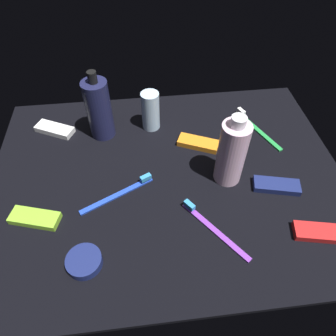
{
  "coord_description": "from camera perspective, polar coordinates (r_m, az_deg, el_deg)",
  "views": [
    {
      "loc": [
        -5.46,
        -46.6,
        56.41
      ],
      "look_at": [
        0.0,
        0.0,
        3.0
      ],
      "focal_mm": 32.83,
      "sensor_mm": 36.0,
      "label": 1
    }
  ],
  "objects": [
    {
      "name": "ground_plane",
      "position": [
        0.74,
        0.0,
        -1.84
      ],
      "size": [
        84.0,
        64.0,
        1.2
      ],
      "primitive_type": "cube",
      "color": "black"
    },
    {
      "name": "lotion_bottle",
      "position": [
        0.81,
        -12.7,
        10.6
      ],
      "size": [
        6.35,
        6.35,
        18.71
      ],
      "color": "#1C1E42",
      "rests_on": "ground_plane"
    },
    {
      "name": "bodywash_bottle",
      "position": [
        0.69,
        11.75,
        2.81
      ],
      "size": [
        6.3,
        6.3,
        18.09
      ],
      "color": "silver",
      "rests_on": "ground_plane"
    },
    {
      "name": "deodorant_stick",
      "position": [
        0.83,
        -3.26,
        10.56
      ],
      "size": [
        4.76,
        4.76,
        10.75
      ],
      "primitive_type": "cylinder",
      "color": "silver",
      "rests_on": "ground_plane"
    },
    {
      "name": "toothbrush_purple",
      "position": [
        0.65,
        8.01,
        -10.66
      ],
      "size": [
        11.59,
        15.24,
        2.1
      ],
      "color": "purple",
      "rests_on": "ground_plane"
    },
    {
      "name": "toothbrush_green",
      "position": [
        0.88,
        15.91,
        7.37
      ],
      "size": [
        8.21,
        17.01,
        2.1
      ],
      "color": "green",
      "rests_on": "ground_plane"
    },
    {
      "name": "toothbrush_blue",
      "position": [
        0.71,
        -8.62,
        -4.42
      ],
      "size": [
        16.68,
        9.02,
        2.1
      ],
      "color": "blue",
      "rests_on": "ground_plane"
    },
    {
      "name": "snack_bar_red",
      "position": [
        0.71,
        26.36,
        -10.67
      ],
      "size": [
        11.01,
        6.11,
        1.5
      ],
      "primitive_type": "cube",
      "rotation": [
        0.0,
        0.0,
        -0.21
      ],
      "color": "red",
      "rests_on": "ground_plane"
    },
    {
      "name": "snack_bar_lime",
      "position": [
        0.71,
        -23.48,
        -8.52
      ],
      "size": [
        11.11,
        6.82,
        1.5
      ],
      "primitive_type": "cube",
      "rotation": [
        0.0,
        0.0,
        -0.29
      ],
      "color": "#8CD133",
      "rests_on": "ground_plane"
    },
    {
      "name": "snack_bar_orange",
      "position": [
        0.8,
        5.61,
        4.62
      ],
      "size": [
        11.12,
        7.92,
        1.5
      ],
      "primitive_type": "cube",
      "rotation": [
        0.0,
        0.0,
        -0.42
      ],
      "color": "orange",
      "rests_on": "ground_plane"
    },
    {
      "name": "snack_bar_white",
      "position": [
        0.89,
        -20.29,
        6.75
      ],
      "size": [
        11.09,
        8.25,
        1.5
      ],
      "primitive_type": "cube",
      "rotation": [
        0.0,
        0.0,
        -0.47
      ],
      "color": "white",
      "rests_on": "ground_plane"
    },
    {
      "name": "snack_bar_navy",
      "position": [
        0.75,
        19.5,
        -3.09
      ],
      "size": [
        11.05,
        6.35,
        1.5
      ],
      "primitive_type": "cube",
      "rotation": [
        0.0,
        0.0,
        -0.24
      ],
      "color": "navy",
      "rests_on": "ground_plane"
    },
    {
      "name": "cream_tin_left",
      "position": [
        0.63,
        -15.29,
        -16.38
      ],
      "size": [
        6.84,
        6.84,
        1.96
      ],
      "primitive_type": "cylinder",
      "color": "navy",
      "rests_on": "ground_plane"
    }
  ]
}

